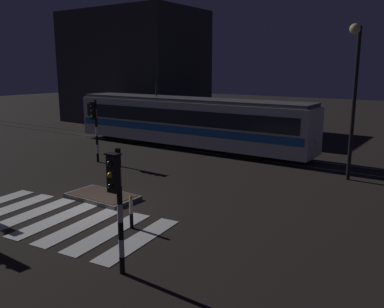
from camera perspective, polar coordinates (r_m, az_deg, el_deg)
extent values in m
plane|color=black|center=(15.97, -13.78, -7.17)|extent=(120.00, 120.00, 0.00)
cube|color=#59595E|center=(24.18, 5.48, -0.30)|extent=(80.00, 0.12, 0.03)
cube|color=#59595E|center=(25.42, 7.05, 0.28)|extent=(80.00, 0.12, 0.03)
cube|color=silver|center=(16.70, -24.16, -7.02)|extent=(1.10, 3.73, 0.02)
cube|color=silver|center=(15.83, -21.52, -7.83)|extent=(1.10, 3.73, 0.02)
cube|color=silver|center=(14.99, -18.57, -8.72)|extent=(1.10, 3.73, 0.02)
cube|color=silver|center=(14.20, -15.26, -9.68)|extent=(1.10, 3.73, 0.02)
cube|color=silver|center=(13.46, -11.56, -10.71)|extent=(1.10, 3.73, 0.02)
cube|color=silver|center=(12.80, -7.42, -11.81)|extent=(1.10, 3.73, 0.02)
cube|color=slate|center=(16.81, -12.42, -5.84)|extent=(2.88, 1.56, 0.16)
cube|color=#4C382D|center=(16.78, -12.44, -5.55)|extent=(2.59, 1.41, 0.02)
cylinder|color=black|center=(10.90, -9.76, -15.04)|extent=(0.14, 0.14, 0.47)
cylinder|color=white|center=(10.70, -9.85, -12.82)|extent=(0.14, 0.14, 0.47)
cylinder|color=black|center=(10.51, -9.94, -10.51)|extent=(0.14, 0.14, 0.47)
cylinder|color=white|center=(10.34, -10.03, -8.12)|extent=(0.14, 0.14, 0.47)
cylinder|color=black|center=(10.19, -10.13, -5.66)|extent=(0.14, 0.14, 0.47)
cylinder|color=white|center=(10.06, -10.23, -3.13)|extent=(0.14, 0.14, 0.47)
cylinder|color=black|center=(9.95, -10.33, -0.54)|extent=(0.14, 0.14, 0.47)
cube|color=black|center=(9.92, -10.94, -2.79)|extent=(0.28, 0.20, 0.90)
sphere|color=black|center=(9.78, -11.46, -1.33)|extent=(0.14, 0.14, 0.14)
sphere|color=orange|center=(9.85, -11.39, -2.92)|extent=(0.14, 0.14, 0.14)
sphere|color=black|center=(9.92, -11.32, -4.48)|extent=(0.14, 0.14, 0.14)
cube|color=black|center=(9.81, -11.05, -0.02)|extent=(0.36, 0.24, 0.04)
cylinder|color=black|center=(23.20, -13.05, -0.50)|extent=(0.14, 0.14, 0.49)
cylinder|color=white|center=(23.10, -13.10, 0.69)|extent=(0.14, 0.14, 0.49)
cylinder|color=black|center=(23.01, -13.16, 1.90)|extent=(0.14, 0.14, 0.49)
cylinder|color=white|center=(22.93, -13.22, 3.11)|extent=(0.14, 0.14, 0.49)
cylinder|color=black|center=(22.86, -13.28, 4.32)|extent=(0.14, 0.14, 0.49)
cylinder|color=white|center=(22.81, -13.34, 5.55)|extent=(0.14, 0.14, 0.49)
cylinder|color=black|center=(22.76, -13.40, 6.78)|extent=(0.14, 0.14, 0.49)
cube|color=black|center=(22.68, -13.68, 5.85)|extent=(0.28, 0.20, 0.90)
sphere|color=black|center=(22.58, -13.92, 6.53)|extent=(0.14, 0.14, 0.14)
sphere|color=black|center=(22.60, -13.88, 5.82)|extent=(0.14, 0.14, 0.14)
sphere|color=green|center=(22.64, -13.85, 5.12)|extent=(0.14, 0.14, 0.14)
cube|color=black|center=(22.63, -13.74, 7.08)|extent=(0.36, 0.24, 0.04)
cylinder|color=black|center=(19.90, 21.70, 6.29)|extent=(0.18, 0.18, 6.92)
cylinder|color=black|center=(19.46, 22.18, 16.07)|extent=(0.10, 0.90, 0.10)
sphere|color=#F9E08C|center=(19.02, 21.85, 15.97)|extent=(0.44, 0.44, 0.44)
cube|color=silver|center=(26.41, -0.71, 4.52)|extent=(16.81, 2.50, 2.70)
cube|color=blue|center=(25.44, -2.35, 3.43)|extent=(16.47, 0.04, 0.44)
cube|color=blue|center=(27.50, 0.82, 4.08)|extent=(16.47, 0.04, 0.44)
cube|color=black|center=(25.34, -2.36, 5.22)|extent=(15.97, 0.03, 0.90)
cube|color=#4C4C51|center=(26.26, -0.72, 7.66)|extent=(16.47, 2.30, 0.20)
cylinder|color=#262628|center=(27.75, -5.03, 8.88)|extent=(0.08, 0.08, 1.00)
cube|color=black|center=(24.34, 8.24, 0.10)|extent=(2.20, 2.00, 0.35)
cube|color=black|center=(29.52, -8.07, 2.21)|extent=(2.20, 2.00, 0.35)
sphere|color=#F9F2CC|center=(22.74, 17.01, 1.74)|extent=(0.24, 0.24, 0.24)
cylinder|color=black|center=(13.62, -8.46, -9.24)|extent=(0.12, 0.12, 0.50)
cylinder|color=white|center=(13.45, -8.53, -7.25)|extent=(0.12, 0.12, 0.50)
sphere|color=yellow|center=(13.35, -8.57, -6.04)|extent=(0.12, 0.12, 0.12)
cube|color=#2D2D33|center=(39.74, -8.14, 11.85)|extent=(12.44, 8.00, 10.21)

